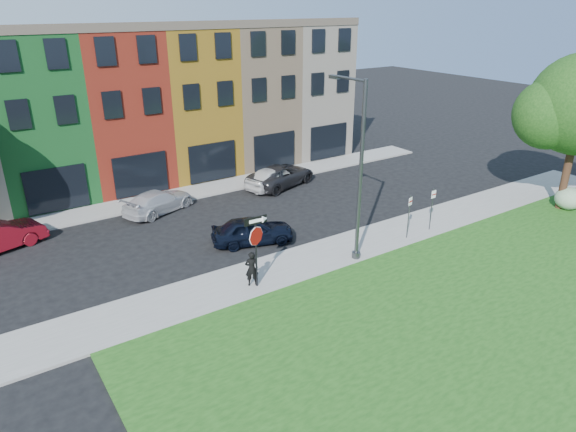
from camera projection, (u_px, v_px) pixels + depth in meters
ground at (372, 280)px, 23.13m from camera, size 120.00×120.00×0.00m
sidewalk_near at (362, 244)px, 26.43m from camera, size 40.00×3.00×0.12m
sidewalk_far at (180, 195)px, 33.08m from camera, size 40.00×2.40×0.12m
rowhouse_block at (146, 103)px, 36.17m from camera, size 30.00×10.12×10.00m
stop_sign at (256, 237)px, 21.49m from camera, size 1.05×0.11×3.27m
man at (252, 269)px, 22.16m from camera, size 0.84×0.78×1.60m
sedan_near at (252, 230)px, 26.38m from camera, size 4.13×5.17×1.43m
parked_car_silver at (159, 201)px, 30.34m from camera, size 4.99×5.84×1.33m
parked_car_dark at (281, 175)px, 34.72m from camera, size 5.30×6.54×1.44m
parked_car_white at (275, 177)px, 34.30m from camera, size 3.98×5.33×1.51m
street_lamp at (358, 173)px, 23.37m from camera, size 0.40×2.58×8.46m
parking_sign_a at (409, 212)px, 26.39m from camera, size 0.31×0.12×2.38m
parking_sign_b at (432, 204)px, 27.36m from camera, size 0.32×0.09×2.38m
shrub at (569, 198)px, 30.51m from camera, size 1.57×1.57×1.34m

